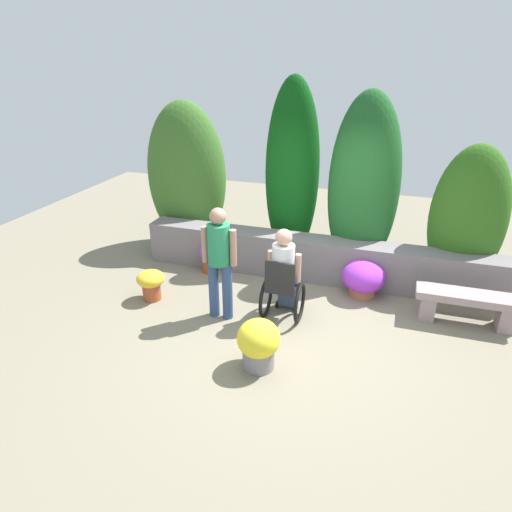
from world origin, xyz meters
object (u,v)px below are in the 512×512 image
Objects in this scene: stone_bench at (467,304)px; flower_pot_purple_near at (151,282)px; flower_pot_terracotta_by_wall at (363,278)px; flower_pot_small_foreground at (210,255)px; person_standing_companion at (219,257)px; person_in_wheelchair at (284,277)px; flower_pot_red_accent at (259,343)px.

stone_bench is 4.45m from flower_pot_purple_near.
flower_pot_purple_near is (-4.39, -0.73, -0.02)m from stone_bench.
flower_pot_small_foreground is at bearing 179.36° from flower_pot_terracotta_by_wall.
flower_pot_purple_near is at bearing -112.54° from flower_pot_small_foreground.
person_standing_companion is at bearing -146.08° from flower_pot_terracotta_by_wall.
flower_pot_terracotta_by_wall is (-1.41, 0.36, -0.02)m from stone_bench.
flower_pot_small_foreground is at bearing 148.81° from person_in_wheelchair.
flower_pot_small_foreground is (-3.93, 0.39, 0.00)m from stone_bench.
flower_pot_red_accent is at bearing -114.79° from flower_pot_terracotta_by_wall.
flower_pot_red_accent is at bearing -27.44° from flower_pot_purple_near.
person_standing_companion is 2.45× the size of flower_pot_terracotta_by_wall.
flower_pot_terracotta_by_wall is 2.52m from flower_pot_small_foreground.
flower_pot_purple_near is at bearing 152.56° from flower_pot_red_accent.
person_in_wheelchair is 1.43m from flower_pot_terracotta_by_wall.
person_in_wheelchair is 2.02m from flower_pot_purple_near.
flower_pot_purple_near is at bearing -174.50° from person_in_wheelchair.
flower_pot_terracotta_by_wall is (2.98, 1.09, 0.00)m from flower_pot_purple_near.
stone_bench is 3.40m from person_standing_companion.
flower_pot_terracotta_by_wall is 1.20× the size of flower_pot_small_foreground.
stone_bench is 2.50m from person_in_wheelchair.
stone_bench is at bearing -14.49° from flower_pot_terracotta_by_wall.
person_in_wheelchair is at bearing 3.47° from flower_pot_purple_near.
flower_pot_red_accent is (-0.98, -2.13, 0.05)m from flower_pot_terracotta_by_wall.
flower_pot_terracotta_by_wall is at bearing 20.10° from flower_pot_purple_near.
person_in_wheelchair is at bearing 90.44° from flower_pot_red_accent.
person_standing_companion reaches higher than flower_pot_small_foreground.
flower_pot_terracotta_by_wall reaches higher than flower_pot_purple_near.
stone_bench is 1.46m from flower_pot_terracotta_by_wall.
flower_pot_small_foreground is (-1.53, 2.16, -0.03)m from flower_pot_red_accent.
stone_bench is at bearing 16.17° from person_in_wheelchair.
person_standing_companion is 1.33m from flower_pot_purple_near.
flower_pot_red_accent reaches higher than flower_pot_terracotta_by_wall.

